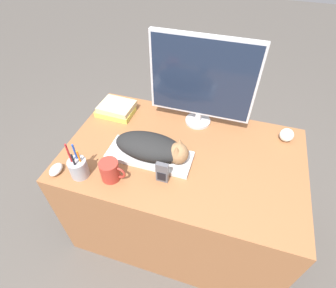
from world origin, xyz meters
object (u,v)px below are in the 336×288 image
monitor (202,80)px  book_stack (116,109)px  cat (154,147)px  pen_cup (78,168)px  computer_mouse (56,170)px  baseball (287,135)px  keyboard (150,156)px  coffee_mug (110,171)px  phone (162,173)px

monitor → book_stack: 0.57m
cat → pen_cup: bearing=-145.8°
cat → computer_mouse: 0.49m
monitor → baseball: (0.50, -0.01, -0.25)m
computer_mouse → baseball: bearing=28.2°
computer_mouse → pen_cup: 0.13m
keyboard → coffee_mug: size_ratio=3.47×
pen_cup → book_stack: pen_cup is taller
computer_mouse → coffee_mug: (0.28, 0.05, 0.03)m
monitor → book_stack: monitor is taller
computer_mouse → pen_cup: pen_cup is taller
baseball → phone: phone is taller
pen_cup → book_stack: 0.50m
baseball → pen_cup: bearing=-149.8°
monitor → phone: monitor is taller
pen_cup → book_stack: bearing=94.6°
keyboard → cat: size_ratio=1.16×
coffee_mug → pen_cup: pen_cup is taller
keyboard → computer_mouse: (-0.41, -0.23, 0.01)m
monitor → cat: bearing=-113.2°
monitor → coffee_mug: size_ratio=4.43×
keyboard → book_stack: (-0.33, 0.29, 0.02)m
computer_mouse → baseball: (1.08, 0.58, 0.02)m
phone → coffee_mug: bearing=-166.2°
coffee_mug → pen_cup: bearing=-169.5°
monitor → pen_cup: (-0.46, -0.57, -0.23)m
computer_mouse → pen_cup: bearing=10.6°
keyboard → cat: bearing=0.0°
monitor → phone: size_ratio=4.85×
pen_cup → phone: size_ratio=1.81×
computer_mouse → coffee_mug: bearing=10.5°
keyboard → book_stack: book_stack is taller
keyboard → monitor: 0.48m
monitor → computer_mouse: bearing=-134.8°
keyboard → baseball: bearing=27.2°
phone → book_stack: size_ratio=0.53×
monitor → computer_mouse: (-0.58, -0.59, -0.26)m
computer_mouse → pen_cup: size_ratio=0.39×
book_stack → pen_cup: bearing=-85.4°
baseball → computer_mouse: bearing=-151.8°
keyboard → monitor: monitor is taller
keyboard → phone: phone is taller
monitor → coffee_mug: 0.66m
baseball → coffee_mug: bearing=-146.7°
cat → phone: cat is taller
monitor → baseball: bearing=-0.7°
pen_cup → baseball: pen_cup is taller
monitor → coffee_mug: bearing=-119.8°
keyboard → cat: (0.02, 0.00, 0.07)m
keyboard → book_stack: 0.43m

